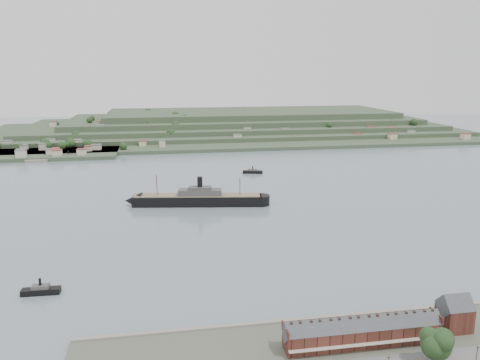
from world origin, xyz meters
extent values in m
plane|color=slate|center=(0.00, 0.00, 0.00)|extent=(1400.00, 1400.00, 0.00)
cube|color=gray|center=(0.00, -149.00, 1.30)|extent=(220.00, 2.00, 2.60)
cube|color=#442018|center=(-10.00, -168.00, 5.50)|extent=(55.00, 8.00, 7.00)
cube|color=#3E4046|center=(-10.00, -168.00, 9.00)|extent=(55.60, 8.15, 8.15)
cube|color=#BAB3A4|center=(-10.00, -172.80, 5.00)|extent=(55.00, 1.60, 0.25)
cube|color=#442018|center=(-37.50, -168.00, 10.00)|extent=(0.50, 8.40, 3.00)
cube|color=#442018|center=(17.50, -168.00, 10.00)|extent=(0.50, 8.40, 3.00)
cube|color=#2F1F1A|center=(-32.00, -168.00, 11.40)|extent=(0.90, 1.40, 3.20)
cube|color=#2F1F1A|center=(-26.50, -168.00, 11.40)|extent=(0.90, 1.40, 3.20)
cube|color=#2F1F1A|center=(-12.75, -168.00, 11.40)|extent=(0.90, 1.40, 3.20)
cube|color=#2F1F1A|center=(-7.25, -168.00, 11.40)|extent=(0.90, 1.40, 3.20)
cube|color=#2F1F1A|center=(6.50, -168.00, 11.40)|extent=(0.90, 1.40, 3.20)
cube|color=#2F1F1A|center=(12.00, -168.00, 11.40)|extent=(0.90, 1.40, 3.20)
cube|color=#442018|center=(27.50, -164.00, 6.50)|extent=(10.00, 10.00, 9.00)
cube|color=#3E4046|center=(27.50, -164.00, 11.00)|extent=(10.40, 10.18, 10.18)
cube|color=#32462E|center=(0.00, 360.00, 2.00)|extent=(760.00, 260.00, 4.00)
cube|color=#32462E|center=(20.00, 385.00, 6.50)|extent=(680.00, 220.00, 5.00)
cube|color=#32462E|center=(35.00, 400.00, 12.00)|extent=(600.00, 200.00, 6.00)
cube|color=#32462E|center=(50.00, 415.00, 18.50)|extent=(520.00, 180.00, 7.00)
cube|color=#32462E|center=(65.00, 430.00, 26.00)|extent=(440.00, 160.00, 8.00)
cube|color=#32462E|center=(-200.00, 250.00, 2.00)|extent=(150.00, 90.00, 4.00)
cube|color=gray|center=(-205.00, 208.00, 1.40)|extent=(22.00, 14.00, 2.80)
cube|color=black|center=(-52.05, 18.21, 3.55)|extent=(92.13, 25.68, 7.10)
cone|color=black|center=(-97.21, 25.03, 3.55)|extent=(13.86, 13.86, 12.18)
cylinder|color=black|center=(-6.90, 11.40, 3.55)|extent=(12.18, 12.18, 7.10)
cube|color=#7D6953|center=(-52.05, 18.21, 7.41)|extent=(89.97, 24.37, 0.61)
cube|color=#494644|center=(-50.05, 17.91, 9.64)|extent=(31.47, 13.58, 4.06)
cube|color=#494644|center=(-50.05, 17.91, 12.38)|extent=(17.12, 9.45, 2.54)
cylinder|color=black|center=(-50.05, 17.91, 16.24)|extent=(3.65, 3.65, 9.13)
cylinder|color=#3F281D|center=(-80.15, 22.45, 14.21)|extent=(0.51, 0.51, 16.24)
cylinder|color=#3F281D|center=(-21.95, 13.67, 13.19)|extent=(0.51, 0.51, 14.21)
cube|color=black|center=(-129.88, -106.01, 1.29)|extent=(16.26, 4.70, 2.59)
cube|color=#494644|center=(-129.88, -106.01, 3.23)|extent=(7.35, 3.62, 1.94)
cylinder|color=black|center=(-129.88, -106.01, 5.39)|extent=(1.08, 1.08, 3.77)
cube|color=black|center=(-176.52, 225.00, 1.38)|extent=(21.44, 10.88, 2.75)
cube|color=#494644|center=(-176.52, 225.00, 3.44)|extent=(10.17, 6.84, 2.07)
cylinder|color=black|center=(-176.52, 225.00, 5.74)|extent=(1.15, 1.15, 4.02)
cube|color=black|center=(7.34, 114.32, 1.23)|extent=(19.17, 9.41, 2.46)
cube|color=#494644|center=(7.34, 114.32, 3.08)|extent=(9.06, 5.98, 1.85)
cylinder|color=black|center=(7.34, 114.32, 5.13)|extent=(1.03, 1.03, 3.59)
cylinder|color=#3F281D|center=(7.90, -183.51, 4.68)|extent=(1.29, 1.29, 5.37)
sphere|color=#1C3116|center=(7.90, -183.51, 9.51)|extent=(9.66, 9.66, 9.66)
sphere|color=#1C3116|center=(10.58, -182.43, 10.59)|extent=(7.51, 7.51, 7.51)
sphere|color=#1C3116|center=(5.75, -185.12, 10.05)|extent=(6.87, 6.87, 6.87)
sphere|color=#1C3116|center=(8.44, -185.87, 12.20)|extent=(6.44, 6.44, 6.44)
camera|label=1|loc=(-76.00, -303.55, 95.21)|focal=35.00mm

